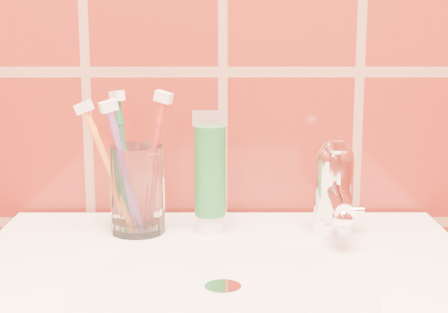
{
  "coord_description": "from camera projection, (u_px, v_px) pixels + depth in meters",
  "views": [
    {
      "loc": [
        -0.0,
        0.28,
        1.11
      ],
      "look_at": [
        0.0,
        1.08,
        0.95
      ],
      "focal_mm": 55.0,
      "sensor_mm": 36.0,
      "label": 1
    }
  ],
  "objects": [
    {
      "name": "glass_tumbler",
      "position": [
        137.0,
        190.0,
        0.84
      ],
      "size": [
        0.07,
        0.07,
        0.11
      ],
      "primitive_type": "cylinder",
      "rotation": [
        0.0,
        0.0,
        0.04
      ],
      "color": "white",
      "rests_on": "pedestal_sink"
    },
    {
      "name": "toothpaste_tube",
      "position": [
        210.0,
        176.0,
        0.84
      ],
      "size": [
        0.04,
        0.04,
        0.15
      ],
      "rotation": [
        0.0,
        0.0,
        -0.06
      ],
      "color": "white",
      "rests_on": "pedestal_sink"
    },
    {
      "name": "toothbrush_3",
      "position": [
        124.0,
        163.0,
        0.84
      ],
      "size": [
        0.08,
        0.08,
        0.19
      ],
      "primitive_type": null,
      "rotation": [
        0.17,
        0.0,
        -2.48
      ],
      "color": "#1C6A3F",
      "rests_on": "glass_tumbler"
    },
    {
      "name": "toothbrush_2",
      "position": [
        125.0,
        170.0,
        0.82
      ],
      "size": [
        0.1,
        0.09,
        0.18
      ],
      "primitive_type": null,
      "rotation": [
        0.23,
        0.0,
        -1.08
      ],
      "color": "#79428F",
      "rests_on": "glass_tumbler"
    },
    {
      "name": "toothbrush_1",
      "position": [
        152.0,
        163.0,
        0.84
      ],
      "size": [
        0.09,
        0.08,
        0.19
      ],
      "primitive_type": null,
      "rotation": [
        0.2,
        0.0,
        1.18
      ],
      "color": "#AB2824",
      "rests_on": "glass_tumbler"
    },
    {
      "name": "faucet",
      "position": [
        334.0,
        184.0,
        0.83
      ],
      "size": [
        0.05,
        0.11,
        0.12
      ],
      "color": "white",
      "rests_on": "pedestal_sink"
    },
    {
      "name": "toothbrush_0",
      "position": [
        110.0,
        169.0,
        0.84
      ],
      "size": [
        0.12,
        0.1,
        0.17
      ],
      "primitive_type": null,
      "rotation": [
        0.39,
        0.0,
        -1.79
      ],
      "color": "orange",
      "rests_on": "glass_tumbler"
    }
  ]
}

